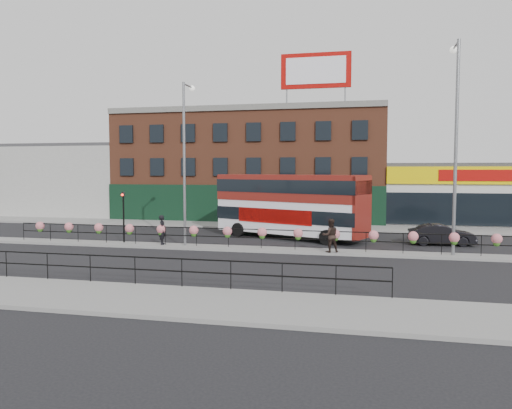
% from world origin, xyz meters
% --- Properties ---
extents(ground, '(120.00, 120.00, 0.00)m').
position_xyz_m(ground, '(0.00, 0.00, 0.00)').
color(ground, black).
rests_on(ground, ground).
extents(south_pavement, '(60.00, 4.00, 0.15)m').
position_xyz_m(south_pavement, '(0.00, -12.00, 0.07)').
color(south_pavement, gray).
rests_on(south_pavement, ground).
extents(north_pavement, '(60.00, 4.00, 0.15)m').
position_xyz_m(north_pavement, '(0.00, 12.00, 0.07)').
color(north_pavement, gray).
rests_on(north_pavement, ground).
extents(median, '(60.00, 1.60, 0.15)m').
position_xyz_m(median, '(0.00, 0.00, 0.07)').
color(median, gray).
rests_on(median, ground).
extents(yellow_line_inner, '(60.00, 0.10, 0.01)m').
position_xyz_m(yellow_line_inner, '(0.00, -9.70, 0.01)').
color(yellow_line_inner, gold).
rests_on(yellow_line_inner, ground).
extents(yellow_line_outer, '(60.00, 0.10, 0.01)m').
position_xyz_m(yellow_line_outer, '(0.00, -9.88, 0.01)').
color(yellow_line_outer, gold).
rests_on(yellow_line_outer, ground).
extents(brick_building, '(25.00, 12.21, 10.30)m').
position_xyz_m(brick_building, '(-4.00, 19.96, 5.13)').
color(brick_building, brown).
rests_on(brick_building, ground).
extents(supermarket, '(15.00, 12.25, 5.30)m').
position_xyz_m(supermarket, '(16.00, 19.90, 2.65)').
color(supermarket, silver).
rests_on(supermarket, ground).
extents(warehouse_west, '(15.50, 12.00, 7.30)m').
position_xyz_m(warehouse_west, '(-24.25, 20.00, 3.65)').
color(warehouse_west, '#A5A5A0').
rests_on(warehouse_west, ground).
extents(billboard, '(6.00, 0.29, 4.40)m').
position_xyz_m(billboard, '(2.50, 14.99, 13.18)').
color(billboard, '#9E0906').
rests_on(billboard, brick_building).
extents(median_railing, '(30.04, 0.56, 1.23)m').
position_xyz_m(median_railing, '(0.00, 0.00, 1.05)').
color(median_railing, black).
rests_on(median_railing, median).
extents(south_railing, '(20.04, 0.05, 1.12)m').
position_xyz_m(south_railing, '(-2.00, -10.10, 0.96)').
color(south_railing, black).
rests_on(south_railing, south_pavement).
extents(double_decker_bus, '(11.02, 6.58, 4.40)m').
position_xyz_m(double_decker_bus, '(1.84, 5.51, 2.70)').
color(double_decker_bus, white).
rests_on(double_decker_bus, ground).
extents(car, '(2.00, 4.22, 1.32)m').
position_xyz_m(car, '(11.62, 4.68, 0.66)').
color(car, black).
rests_on(car, ground).
extents(pedestrian_a, '(0.90, 0.80, 1.81)m').
position_xyz_m(pedestrian_a, '(-5.23, 0.08, 1.05)').
color(pedestrian_a, black).
rests_on(pedestrian_a, median).
extents(pedestrian_b, '(1.34, 1.26, 1.88)m').
position_xyz_m(pedestrian_b, '(5.06, -0.54, 1.09)').
color(pedestrian_b, black).
rests_on(pedestrian_b, median).
extents(lamp_column_west, '(0.35, 1.73, 9.84)m').
position_xyz_m(lamp_column_west, '(-3.76, 0.32, 5.98)').
color(lamp_column_west, slate).
rests_on(lamp_column_west, median).
extents(lamp_column_east, '(0.41, 2.02, 11.49)m').
position_xyz_m(lamp_column_east, '(11.60, 0.36, 6.96)').
color(lamp_column_east, slate).
rests_on(lamp_column_east, median).
extents(traffic_light_median, '(0.15, 0.28, 3.65)m').
position_xyz_m(traffic_light_median, '(-8.00, 0.39, 2.47)').
color(traffic_light_median, black).
rests_on(traffic_light_median, median).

